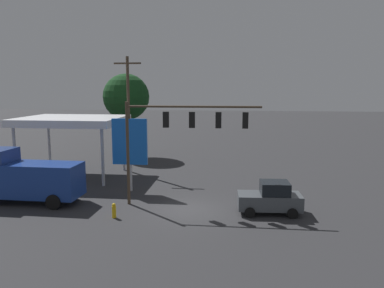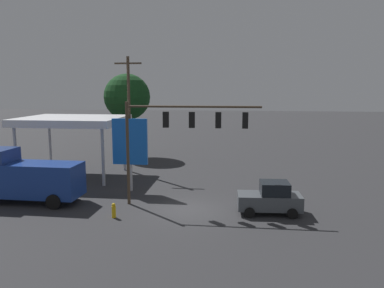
{
  "view_description": "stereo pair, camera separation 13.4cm",
  "coord_description": "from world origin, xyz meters",
  "px_view_note": "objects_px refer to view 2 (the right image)",
  "views": [
    {
      "loc": [
        -2.75,
        22.54,
        7.62
      ],
      "look_at": [
        0.0,
        -2.0,
        3.85
      ],
      "focal_mm": 35.0,
      "sensor_mm": 36.0,
      "label": 1
    },
    {
      "loc": [
        -2.88,
        22.53,
        7.62
      ],
      "look_at": [
        0.0,
        -2.0,
        3.85
      ],
      "focal_mm": 35.0,
      "sensor_mm": 36.0,
      "label": 2
    }
  ],
  "objects_px": {
    "traffic_signal_assembly": "(181,127)",
    "utility_pole": "(129,112)",
    "price_sign": "(130,143)",
    "street_tree": "(127,97)",
    "delivery_truck": "(27,177)",
    "hatchback_crossing": "(271,198)",
    "fire_hydrant": "(114,210)"
  },
  "relations": [
    {
      "from": "traffic_signal_assembly",
      "to": "utility_pole",
      "type": "distance_m",
      "value": 10.97
    },
    {
      "from": "price_sign",
      "to": "street_tree",
      "type": "relative_size",
      "value": 0.59
    },
    {
      "from": "traffic_signal_assembly",
      "to": "street_tree",
      "type": "relative_size",
      "value": 0.94
    },
    {
      "from": "utility_pole",
      "to": "delivery_truck",
      "type": "bearing_deg",
      "value": 66.2
    },
    {
      "from": "price_sign",
      "to": "hatchback_crossing",
      "type": "distance_m",
      "value": 10.9
    },
    {
      "from": "hatchback_crossing",
      "to": "delivery_truck",
      "type": "bearing_deg",
      "value": -4.2
    },
    {
      "from": "utility_pole",
      "to": "price_sign",
      "type": "height_order",
      "value": "utility_pole"
    },
    {
      "from": "hatchback_crossing",
      "to": "delivery_truck",
      "type": "height_order",
      "value": "delivery_truck"
    },
    {
      "from": "street_tree",
      "to": "fire_hydrant",
      "type": "xyz_separation_m",
      "value": [
        -4.83,
        19.64,
        -6.1
      ]
    },
    {
      "from": "price_sign",
      "to": "street_tree",
      "type": "height_order",
      "value": "street_tree"
    },
    {
      "from": "traffic_signal_assembly",
      "to": "street_tree",
      "type": "distance_m",
      "value": 18.99
    },
    {
      "from": "hatchback_crossing",
      "to": "street_tree",
      "type": "distance_m",
      "value": 23.36
    },
    {
      "from": "price_sign",
      "to": "delivery_truck",
      "type": "bearing_deg",
      "value": 30.44
    },
    {
      "from": "hatchback_crossing",
      "to": "fire_hydrant",
      "type": "relative_size",
      "value": 4.4
    },
    {
      "from": "hatchback_crossing",
      "to": "street_tree",
      "type": "xyz_separation_m",
      "value": [
        14.05,
        -17.8,
        5.59
      ]
    },
    {
      "from": "delivery_truck",
      "to": "fire_hydrant",
      "type": "relative_size",
      "value": 7.79
    },
    {
      "from": "delivery_truck",
      "to": "street_tree",
      "type": "relative_size",
      "value": 0.76
    },
    {
      "from": "utility_pole",
      "to": "street_tree",
      "type": "relative_size",
      "value": 1.13
    },
    {
      "from": "delivery_truck",
      "to": "fire_hydrant",
      "type": "bearing_deg",
      "value": 162.64
    },
    {
      "from": "traffic_signal_assembly",
      "to": "price_sign",
      "type": "distance_m",
      "value": 5.46
    },
    {
      "from": "delivery_truck",
      "to": "street_tree",
      "type": "bearing_deg",
      "value": -94.46
    },
    {
      "from": "street_tree",
      "to": "utility_pole",
      "type": "bearing_deg",
      "value": 107.53
    },
    {
      "from": "traffic_signal_assembly",
      "to": "street_tree",
      "type": "height_order",
      "value": "street_tree"
    },
    {
      "from": "price_sign",
      "to": "delivery_truck",
      "type": "xyz_separation_m",
      "value": [
        6.02,
        3.54,
        -1.86
      ]
    },
    {
      "from": "price_sign",
      "to": "hatchback_crossing",
      "type": "relative_size",
      "value": 1.38
    },
    {
      "from": "traffic_signal_assembly",
      "to": "hatchback_crossing",
      "type": "distance_m",
      "value": 7.03
    },
    {
      "from": "traffic_signal_assembly",
      "to": "delivery_truck",
      "type": "relative_size",
      "value": 1.25
    },
    {
      "from": "traffic_signal_assembly",
      "to": "hatchback_crossing",
      "type": "bearing_deg",
      "value": 171.24
    },
    {
      "from": "price_sign",
      "to": "street_tree",
      "type": "xyz_separation_m",
      "value": [
        4.23,
        -13.85,
        2.98
      ]
    },
    {
      "from": "hatchback_crossing",
      "to": "fire_hydrant",
      "type": "height_order",
      "value": "hatchback_crossing"
    },
    {
      "from": "price_sign",
      "to": "hatchback_crossing",
      "type": "xyz_separation_m",
      "value": [
        -9.82,
        3.96,
        -2.61
      ]
    },
    {
      "from": "utility_pole",
      "to": "street_tree",
      "type": "height_order",
      "value": "utility_pole"
    }
  ]
}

